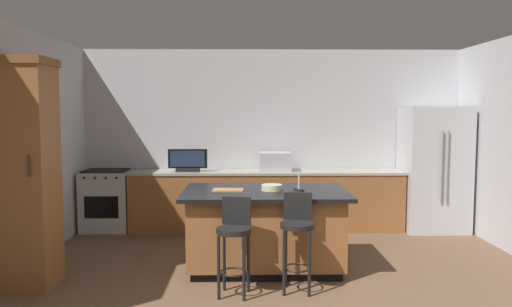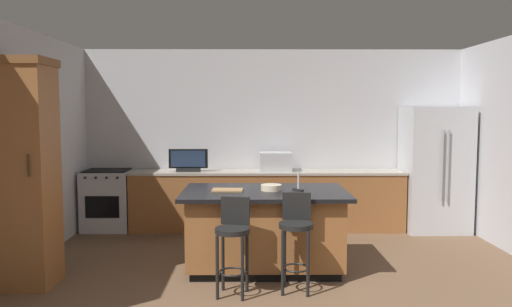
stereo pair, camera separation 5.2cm
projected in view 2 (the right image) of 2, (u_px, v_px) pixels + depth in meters
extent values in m
cube|color=#BCBCC1|center=(273.00, 138.00, 7.87)|extent=(6.36, 0.12, 2.75)
cube|color=#BCBCC1|center=(20.00, 149.00, 5.68)|extent=(0.12, 4.75, 2.75)
cube|color=brown|center=(267.00, 201.00, 7.57)|extent=(4.08, 0.60, 0.86)
cube|color=#9E9384|center=(267.00, 172.00, 7.53)|extent=(4.11, 0.62, 0.04)
cube|color=black|center=(265.00, 264.00, 5.72)|extent=(1.61, 0.91, 0.09)
cube|color=brown|center=(265.00, 228.00, 5.68)|extent=(1.69, 0.99, 0.77)
cube|color=black|center=(265.00, 192.00, 5.64)|extent=(1.85, 1.15, 0.04)
cube|color=#B7BABF|center=(435.00, 169.00, 7.47)|extent=(0.91, 0.75, 1.86)
cylinder|color=gray|center=(443.00, 166.00, 7.06)|extent=(0.02, 0.02, 1.02)
cylinder|color=gray|center=(448.00, 166.00, 7.06)|extent=(0.02, 0.02, 1.02)
cube|color=#B7BABF|center=(108.00, 200.00, 7.55)|extent=(0.70, 0.60, 0.89)
cube|color=black|center=(102.00, 207.00, 7.25)|extent=(0.49, 0.01, 0.32)
cube|color=black|center=(107.00, 170.00, 7.51)|extent=(0.63, 0.50, 0.02)
cylinder|color=black|center=(85.00, 178.00, 7.20)|extent=(0.04, 0.03, 0.04)
cylinder|color=black|center=(96.00, 178.00, 7.20)|extent=(0.04, 0.03, 0.04)
cylinder|color=black|center=(106.00, 178.00, 7.20)|extent=(0.04, 0.03, 0.04)
cylinder|color=black|center=(117.00, 178.00, 7.21)|extent=(0.04, 0.03, 0.04)
cube|color=brown|center=(25.00, 174.00, 5.07)|extent=(0.56, 0.52, 2.33)
cube|color=brown|center=(20.00, 62.00, 4.97)|extent=(0.60, 0.56, 0.08)
cylinder|color=#332819|center=(28.00, 165.00, 4.78)|extent=(0.02, 0.02, 0.22)
cube|color=#B7BABF|center=(275.00, 162.00, 7.52)|extent=(0.48, 0.36, 0.28)
cube|color=black|center=(188.00, 170.00, 7.47)|extent=(0.35, 0.16, 0.05)
cube|color=black|center=(188.00, 159.00, 7.46)|extent=(0.58, 0.05, 0.29)
cube|color=#1E2D47|center=(188.00, 159.00, 7.43)|extent=(0.51, 0.01, 0.24)
cylinder|color=#B2B2B7|center=(279.00, 162.00, 7.62)|extent=(0.02, 0.02, 0.24)
cylinder|color=#B2B2B7|center=(298.00, 181.00, 5.63)|extent=(0.02, 0.02, 0.22)
cylinder|color=black|center=(232.00, 230.00, 4.83)|extent=(0.34, 0.34, 0.05)
cube|color=black|center=(235.00, 211.00, 4.96)|extent=(0.29, 0.08, 0.28)
cylinder|color=black|center=(217.00, 268.00, 4.75)|extent=(0.03, 0.03, 0.62)
cylinder|color=black|center=(242.00, 269.00, 4.72)|extent=(0.03, 0.03, 0.62)
cylinder|color=black|center=(223.00, 260.00, 5.00)|extent=(0.03, 0.03, 0.62)
cylinder|color=black|center=(247.00, 261.00, 4.96)|extent=(0.03, 0.03, 0.62)
torus|color=black|center=(232.00, 272.00, 4.86)|extent=(0.28, 0.28, 0.02)
cylinder|color=black|center=(296.00, 225.00, 4.92)|extent=(0.34, 0.34, 0.05)
cube|color=black|center=(297.00, 206.00, 5.06)|extent=(0.29, 0.07, 0.28)
cylinder|color=black|center=(283.00, 263.00, 4.85)|extent=(0.03, 0.03, 0.65)
cylinder|color=black|center=(308.00, 264.00, 4.82)|extent=(0.03, 0.03, 0.65)
cylinder|color=black|center=(284.00, 256.00, 5.09)|extent=(0.03, 0.03, 0.65)
cylinder|color=black|center=(308.00, 257.00, 5.06)|extent=(0.03, 0.03, 0.65)
torus|color=black|center=(296.00, 268.00, 4.96)|extent=(0.28, 0.28, 0.02)
cylinder|color=beige|center=(271.00, 188.00, 5.64)|extent=(0.24, 0.24, 0.07)
cube|color=black|center=(298.00, 190.00, 5.64)|extent=(0.12, 0.17, 0.02)
cube|color=#A87F51|center=(228.00, 190.00, 5.62)|extent=(0.35, 0.23, 0.02)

